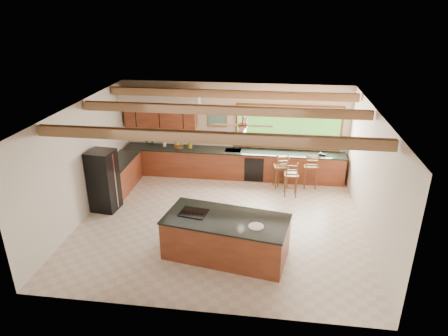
# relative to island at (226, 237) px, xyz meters

# --- Properties ---
(ground) EXTENTS (7.20, 7.20, 0.00)m
(ground) POSITION_rel_island_xyz_m (-0.33, 1.40, -0.47)
(ground) COLOR beige
(ground) RESTS_ON ground
(room_shell) EXTENTS (7.27, 6.54, 3.02)m
(room_shell) POSITION_rel_island_xyz_m (-0.50, 2.05, 1.74)
(room_shell) COLOR beige
(room_shell) RESTS_ON ground
(counter_run) EXTENTS (7.12, 3.10, 1.24)m
(counter_run) POSITION_rel_island_xyz_m (-1.15, 3.92, -0.01)
(counter_run) COLOR brown
(counter_run) RESTS_ON ground
(island) EXTENTS (2.89, 1.73, 0.97)m
(island) POSITION_rel_island_xyz_m (0.00, 0.00, 0.00)
(island) COLOR brown
(island) RESTS_ON ground
(refrigerator) EXTENTS (0.73, 0.71, 1.70)m
(refrigerator) POSITION_rel_island_xyz_m (-3.55, 1.71, 0.38)
(refrigerator) COLOR black
(refrigerator) RESTS_ON ground
(bar_stool_a) EXTENTS (0.39, 0.39, 0.98)m
(bar_stool_a) POSITION_rel_island_xyz_m (1.26, 3.80, 0.10)
(bar_stool_a) COLOR brown
(bar_stool_a) RESTS_ON ground
(bar_stool_b) EXTENTS (0.46, 0.46, 1.19)m
(bar_stool_b) POSITION_rel_island_xyz_m (2.09, 3.79, 0.23)
(bar_stool_b) COLOR brown
(bar_stool_b) RESTS_ON ground
(bar_stool_c) EXTENTS (0.50, 0.50, 1.15)m
(bar_stool_c) POSITION_rel_island_xyz_m (1.19, 3.69, 0.20)
(bar_stool_c) COLOR brown
(bar_stool_c) RESTS_ON ground
(bar_stool_d) EXTENTS (0.40, 0.40, 1.10)m
(bar_stool_d) POSITION_rel_island_xyz_m (1.49, 3.16, 0.18)
(bar_stool_d) COLOR brown
(bar_stool_d) RESTS_ON ground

